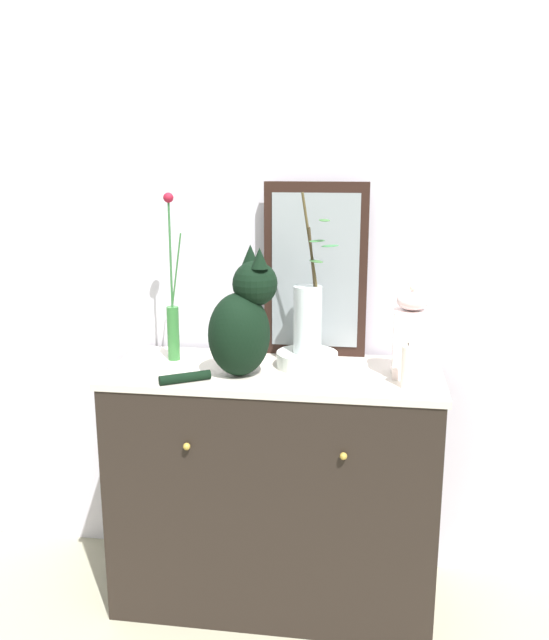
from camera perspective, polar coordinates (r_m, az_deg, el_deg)
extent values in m
plane|color=#A19C83|center=(2.75, 0.00, -22.29)|extent=(6.00, 6.00, 0.00)
cube|color=silver|center=(2.56, 1.00, 6.52)|extent=(4.40, 0.08, 2.60)
cube|color=black|center=(2.52, 0.00, -14.27)|extent=(1.14, 0.46, 0.87)
cube|color=beige|center=(2.35, 0.00, -4.57)|extent=(1.16, 0.47, 0.02)
sphere|color=#B79338|center=(2.25, -7.48, -10.62)|extent=(0.02, 0.02, 0.02)
sphere|color=#B79338|center=(2.17, 5.89, -11.45)|extent=(0.02, 0.02, 0.02)
cube|color=black|center=(2.46, 3.51, 4.23)|extent=(0.38, 0.03, 0.64)
cube|color=gray|center=(2.45, 3.48, 4.17)|extent=(0.32, 0.01, 0.56)
ellipsoid|color=black|center=(2.26, -3.02, -1.23)|extent=(0.28, 0.27, 0.29)
sphere|color=black|center=(2.24, -1.67, 3.11)|extent=(0.15, 0.15, 0.15)
cone|color=black|center=(2.26, -2.09, 5.57)|extent=(0.06, 0.06, 0.07)
cone|color=black|center=(2.19, -1.28, 5.29)|extent=(0.06, 0.06, 0.07)
cylinder|color=black|center=(2.24, -7.62, -4.87)|extent=(0.16, 0.12, 0.03)
cylinder|color=#347735|center=(2.47, -8.60, -1.13)|extent=(0.04, 0.04, 0.20)
cylinder|color=#336C37|center=(2.41, -8.84, 5.42)|extent=(0.01, 0.01, 0.37)
sphere|color=maroon|center=(2.39, -9.02, 10.24)|extent=(0.04, 0.04, 0.04)
cylinder|color=#316C31|center=(2.41, -8.34, 4.21)|extent=(0.05, 0.01, 0.27)
cylinder|color=white|center=(2.38, 2.79, -3.37)|extent=(0.22, 0.22, 0.05)
cylinder|color=silver|center=(2.34, 2.83, 0.03)|extent=(0.10, 0.10, 0.24)
cylinder|color=#4B3F24|center=(2.28, 3.17, 5.64)|extent=(0.07, 0.06, 0.41)
ellipsoid|color=#336D36|center=(2.24, 3.66, 6.74)|extent=(0.07, 0.08, 0.01)
ellipsoid|color=#33642E|center=(2.20, 4.27, 8.45)|extent=(0.05, 0.08, 0.01)
cylinder|color=#423522|center=(2.29, 3.30, 4.24)|extent=(0.04, 0.06, 0.30)
ellipsoid|color=#376433|center=(2.26, 3.56, 5.01)|extent=(0.07, 0.08, 0.01)
ellipsoid|color=#357241|center=(2.26, 4.76, 6.30)|extent=(0.08, 0.07, 0.01)
cube|color=silver|center=(2.30, 11.51, -1.94)|extent=(0.12, 0.12, 0.23)
ellipsoid|color=#F9D2D4|center=(2.27, 11.68, 1.62)|extent=(0.11, 0.11, 0.06)
sphere|color=#EFE3CF|center=(2.26, 11.73, 2.70)|extent=(0.02, 0.02, 0.02)
cylinder|color=silver|center=(2.19, 11.22, -3.96)|extent=(0.04, 0.04, 0.14)
cylinder|color=black|center=(2.17, 11.31, -2.07)|extent=(0.00, 0.00, 0.01)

